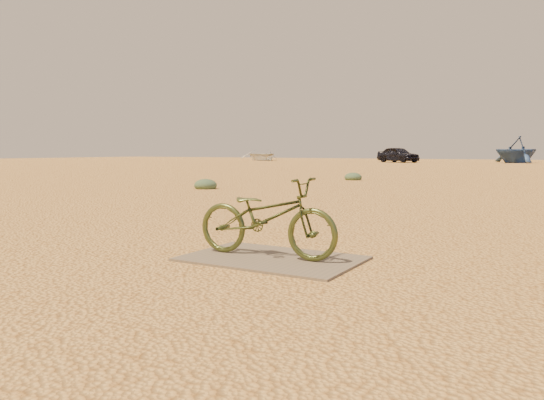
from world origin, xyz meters
The scene contains 8 objects.
ground centered at (0.00, 0.00, 0.00)m, with size 120.00×120.00×0.00m, color #E8AE58.
plywood_board centered at (0.56, 0.09, 0.01)m, with size 1.64×1.08×0.02m, color brown.
bicycle centered at (0.49, 0.11, 0.41)m, with size 0.51×1.47×0.77m, color #414C21.
car centered at (-10.42, 40.63, 0.67)m, with size 1.58×3.93×1.34m, color black.
boat_near_left centered at (-25.15, 42.34, 0.56)m, with size 3.86×5.41×1.12m, color silver.
boat_far_left centered at (-1.42, 43.46, 1.11)m, with size 3.64×4.21×2.22m, color #2E4A7C.
kale_a centered at (-5.71, 7.30, 0.00)m, with size 0.63×0.63×0.34m, color #557450.
kale_c centered at (-3.80, 13.32, 0.00)m, with size 0.61×0.61×0.34m, color #557450.
Camera 1 is at (3.07, -4.24, 1.05)m, focal length 35.00 mm.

